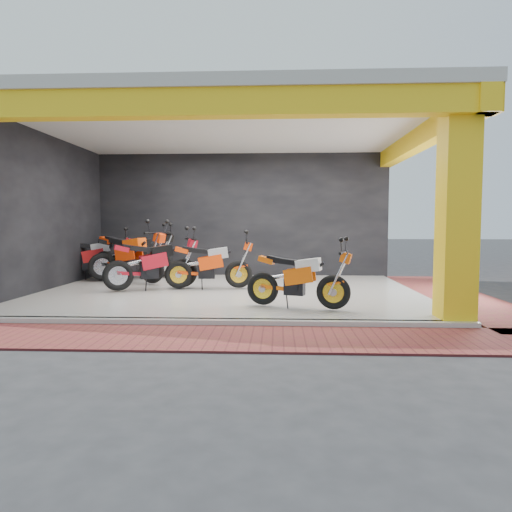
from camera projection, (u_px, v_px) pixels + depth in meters
The scene contains 17 objects.
ground at pixel (217, 313), 7.91m from camera, with size 80.00×80.00×0.00m, color #2D2D30.
showroom_floor at pixel (229, 293), 9.90m from camera, with size 8.00×6.00×0.10m, color silver.
showroom_ceiling at pixel (229, 127), 9.65m from camera, with size 8.40×6.40×0.20m, color beige.
back_wall at pixel (241, 217), 12.87m from camera, with size 8.20×0.20×3.50m, color black.
left_wall at pixel (43, 214), 9.98m from camera, with size 0.20×6.20×3.50m, color black.
corner_column at pixel (457, 210), 6.86m from camera, with size 0.50×0.50×3.50m, color yellow.
header_beam_front at pixel (207, 104), 6.69m from camera, with size 8.40×0.30×0.40m, color yellow.
header_beam_right at pixel (420, 139), 9.48m from camera, with size 0.30×6.40×0.40m, color yellow.
floor_kerb at pixel (208, 322), 6.89m from camera, with size 8.00×0.20×0.10m, color silver.
paver_front at pixel (199, 337), 6.12m from camera, with size 9.00×1.40×0.03m, color maroon.
paver_right at pixel (454, 296), 9.67m from camera, with size 1.40×7.00×0.03m, color maroon.
moto_hero at pixel (334, 276), 7.53m from camera, with size 1.92×0.71×1.17m, color #FF630A, non-canonical shape.
moto_row_a at pixel (239, 261), 10.06m from camera, with size 2.04×0.76×1.25m, color #FF430A, non-canonical shape.
moto_row_b at pixel (183, 259), 10.17m from camera, with size 2.17×0.80×1.32m, color #AE1220, non-canonical shape.
moto_row_c at pixel (152, 253), 10.80m from camera, with size 2.42×0.90×1.48m, color #F4390A, non-canonical shape.
moto_row_d at pixel (160, 252), 12.09m from camera, with size 2.30×0.85×1.41m, color black, non-canonical shape.
moto_row_e at pixel (119, 254), 11.96m from camera, with size 2.13×0.79×1.30m, color red, non-canonical shape.
Camera 1 is at (1.05, -7.78, 1.53)m, focal length 32.00 mm.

